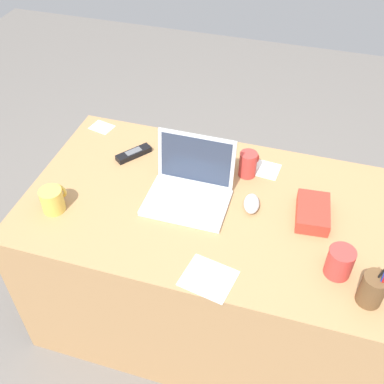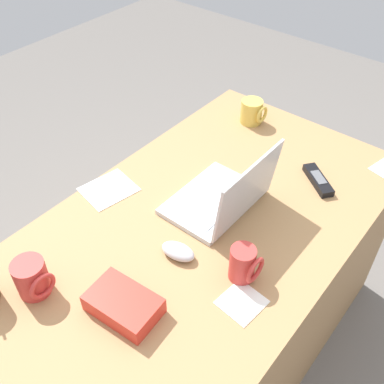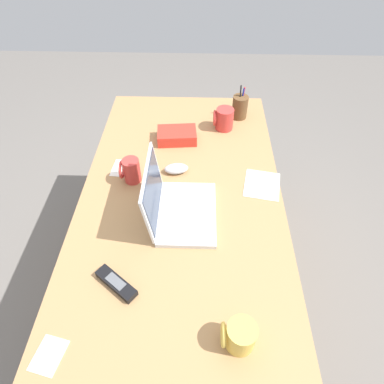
% 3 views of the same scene
% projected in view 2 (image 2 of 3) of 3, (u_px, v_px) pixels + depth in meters
% --- Properties ---
extents(ground_plane, '(6.00, 6.00, 0.00)m').
position_uv_depth(ground_plane, '(196.00, 347.00, 1.88)').
color(ground_plane, slate).
extents(desk, '(1.49, 0.83, 0.73)m').
position_uv_depth(desk, '(196.00, 296.00, 1.64)').
color(desk, '#A87C4F').
rests_on(desk, ground).
extents(laptop, '(0.31, 0.25, 0.23)m').
position_uv_depth(laptop, '(224.00, 197.00, 1.42)').
color(laptop, silver).
rests_on(laptop, desk).
extents(computer_mouse, '(0.07, 0.11, 0.04)m').
position_uv_depth(computer_mouse, '(178.00, 251.00, 1.29)').
color(computer_mouse, silver).
rests_on(computer_mouse, desk).
extents(coffee_mug_white, '(0.09, 0.10, 0.11)m').
position_uv_depth(coffee_mug_white, '(32.00, 278.00, 1.18)').
color(coffee_mug_white, '#C63833').
rests_on(coffee_mug_white, desk).
extents(coffee_mug_tall, '(0.08, 0.08, 0.11)m').
position_uv_depth(coffee_mug_tall, '(244.00, 264.00, 1.21)').
color(coffee_mug_tall, '#C63833').
rests_on(coffee_mug_tall, desk).
extents(coffee_mug_spare, '(0.09, 0.10, 0.10)m').
position_uv_depth(coffee_mug_spare, '(252.00, 112.00, 1.78)').
color(coffee_mug_spare, '#E0BC4C').
rests_on(coffee_mug_spare, desk).
extents(cordless_phone, '(0.13, 0.15, 0.03)m').
position_uv_depth(cordless_phone, '(318.00, 180.00, 1.53)').
color(cordless_phone, black).
rests_on(cordless_phone, desk).
extents(snack_bag, '(0.13, 0.19, 0.05)m').
position_uv_depth(snack_bag, '(124.00, 304.00, 1.15)').
color(snack_bag, red).
rests_on(snack_bag, desk).
extents(paper_note_near_laptop, '(0.19, 0.17, 0.00)m').
position_uv_depth(paper_note_near_laptop, '(109.00, 189.00, 1.51)').
color(paper_note_near_laptop, white).
rests_on(paper_note_near_laptop, desk).
extents(paper_note_left, '(0.12, 0.12, 0.00)m').
position_uv_depth(paper_note_left, '(242.00, 302.00, 1.19)').
color(paper_note_left, white).
rests_on(paper_note_left, desk).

